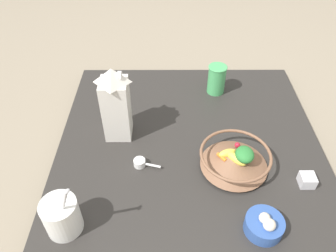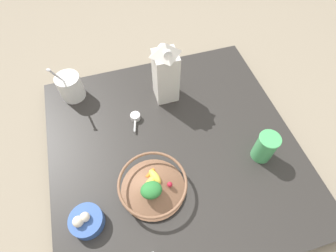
% 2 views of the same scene
% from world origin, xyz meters
% --- Properties ---
extents(ground_plane, '(6.00, 6.00, 0.00)m').
position_xyz_m(ground_plane, '(0.00, 0.00, 0.00)').
color(ground_plane, gray).
extents(countertop, '(0.94, 0.94, 0.04)m').
position_xyz_m(countertop, '(0.00, 0.00, 0.02)').
color(countertop, '#2D2B28').
rests_on(countertop, ground_plane).
extents(fruit_bowl, '(0.23, 0.23, 0.09)m').
position_xyz_m(fruit_bowl, '(-0.12, -0.14, 0.08)').
color(fruit_bowl, brown).
rests_on(fruit_bowl, countertop).
extents(milk_carton, '(0.09, 0.09, 0.28)m').
position_xyz_m(milk_carton, '(0.04, 0.26, 0.18)').
color(milk_carton, silver).
rests_on(milk_carton, countertop).
extents(yogurt_tub, '(0.10, 0.11, 0.22)m').
position_xyz_m(yogurt_tub, '(-0.34, 0.37, 0.10)').
color(yogurt_tub, white).
rests_on(yogurt_tub, countertop).
extents(drinking_cup, '(0.08, 0.08, 0.12)m').
position_xyz_m(drinking_cup, '(0.30, -0.13, 0.10)').
color(drinking_cup, '#4CB266').
rests_on(drinking_cup, countertop).
extents(spice_jar, '(0.05, 0.05, 0.04)m').
position_xyz_m(spice_jar, '(-0.19, -0.36, 0.06)').
color(spice_jar, silver).
rests_on(spice_jar, countertop).
extents(measuring_scoop, '(0.04, 0.09, 0.02)m').
position_xyz_m(measuring_scoop, '(-0.11, 0.17, 0.05)').
color(measuring_scoop, white).
rests_on(measuring_scoop, countertop).
extents(garlic_bowl, '(0.11, 0.11, 0.07)m').
position_xyz_m(garlic_bowl, '(-0.35, -0.19, 0.06)').
color(garlic_bowl, '#3356A3').
rests_on(garlic_bowl, countertop).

